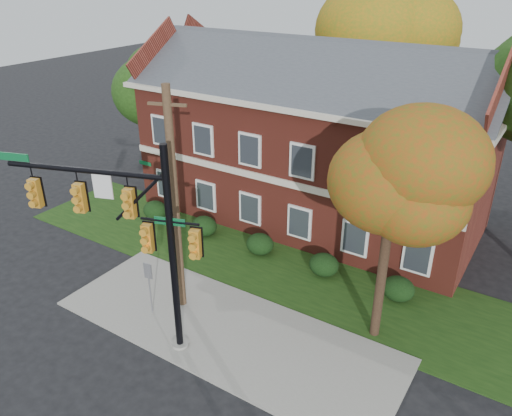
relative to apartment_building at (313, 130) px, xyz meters
The scene contains 15 objects.
ground 13.11m from the apartment_building, 80.50° to the right, with size 120.00×120.00×0.00m, color black.
sidewalk 12.18m from the apartment_building, 79.65° to the right, with size 14.00×5.00×0.08m, color gray.
grass_strip 8.01m from the apartment_building, 71.43° to the right, with size 30.00×6.00×0.04m, color #193811.
apartment_building is the anchor object (origin of this frame).
hedge_far_left 9.82m from the apartment_building, 143.11° to the right, with size 1.40×1.26×1.05m, color black.
hedge_left 7.73m from the apartment_building, 123.67° to the right, with size 1.40×1.26×1.05m, color black.
hedge_center 6.89m from the apartment_building, 90.00° to the right, with size 1.40×1.26×1.05m, color black.
hedge_right 7.73m from the apartment_building, 56.33° to the right, with size 1.40×1.26×1.05m, color black.
hedge_far_right 9.82m from the apartment_building, 36.89° to the right, with size 1.40×1.26×1.05m, color black.
tree_near_right 10.97m from the apartment_building, 48.23° to the right, with size 4.50×4.25×8.58m.
tree_left_rear 9.94m from the apartment_building, behind, with size 5.40×5.10×8.88m.
tree_far_rear 8.84m from the apartment_building, 80.29° to the left, with size 6.84×6.46×11.52m.
traffic_signal 13.08m from the apartment_building, 91.13° to the right, with size 6.85×2.56×8.02m.
utility_pole 10.58m from the apartment_building, 92.71° to the right, with size 1.40×0.58×9.32m.
sign_post 12.23m from the apartment_building, 95.63° to the right, with size 0.35×0.11×2.43m.
Camera 1 is at (9.43, -11.39, 12.97)m, focal length 35.00 mm.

